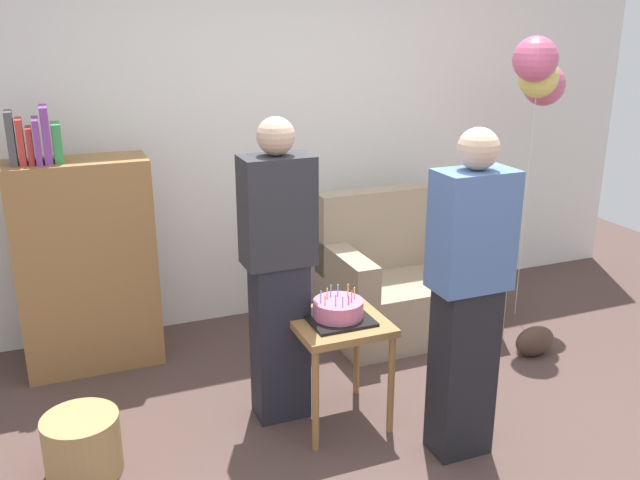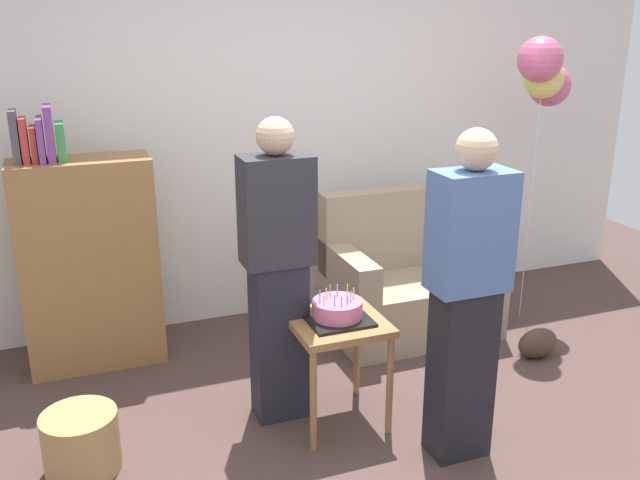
% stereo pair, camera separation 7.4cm
% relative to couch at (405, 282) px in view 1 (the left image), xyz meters
% --- Properties ---
extents(ground_plane, '(8.00, 8.00, 0.00)m').
position_rel_couch_xyz_m(ground_plane, '(-0.70, -1.35, -0.34)').
color(ground_plane, '#4C3833').
extents(wall_back, '(6.00, 0.10, 2.70)m').
position_rel_couch_xyz_m(wall_back, '(-0.70, 0.70, 1.01)').
color(wall_back, silver).
rests_on(wall_back, ground_plane).
extents(couch, '(1.10, 0.70, 0.96)m').
position_rel_couch_xyz_m(couch, '(0.00, 0.00, 0.00)').
color(couch, gray).
rests_on(couch, ground_plane).
extents(bookshelf, '(0.80, 0.36, 1.61)m').
position_rel_couch_xyz_m(bookshelf, '(-2.05, 0.27, 0.33)').
color(bookshelf, olive).
rests_on(bookshelf, ground_plane).
extents(side_table, '(0.48, 0.48, 0.59)m').
position_rel_couch_xyz_m(side_table, '(-0.89, -0.89, 0.16)').
color(side_table, olive).
rests_on(side_table, ground_plane).
extents(birthday_cake, '(0.32, 0.32, 0.17)m').
position_rel_couch_xyz_m(birthday_cake, '(-0.89, -0.89, 0.30)').
color(birthday_cake, black).
rests_on(birthday_cake, side_table).
extents(person_blowing_candles, '(0.36, 0.22, 1.63)m').
position_rel_couch_xyz_m(person_blowing_candles, '(-1.15, -0.71, 0.49)').
color(person_blowing_candles, '#23232D').
rests_on(person_blowing_candles, ground_plane).
extents(person_holding_cake, '(0.36, 0.22, 1.63)m').
position_rel_couch_xyz_m(person_holding_cake, '(-0.43, -1.36, 0.49)').
color(person_holding_cake, black).
rests_on(person_holding_cake, ground_plane).
extents(wicker_basket, '(0.36, 0.36, 0.30)m').
position_rel_couch_xyz_m(wicker_basket, '(-2.19, -0.85, -0.19)').
color(wicker_basket, '#A88451').
rests_on(wicker_basket, ground_plane).
extents(handbag, '(0.28, 0.14, 0.20)m').
position_rel_couch_xyz_m(handbag, '(0.58, -0.69, -0.24)').
color(handbag, '#473328').
rests_on(handbag, ground_plane).
extents(balloon_bunch, '(0.52, 0.46, 1.97)m').
position_rel_couch_xyz_m(balloon_bunch, '(0.89, -0.10, 1.39)').
color(balloon_bunch, silver).
rests_on(balloon_bunch, ground_plane).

